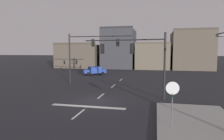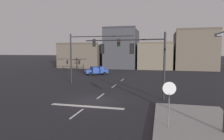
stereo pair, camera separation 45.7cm
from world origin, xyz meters
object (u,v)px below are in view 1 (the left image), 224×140
at_px(car_lot_nearside, 95,70).
at_px(stop_sign, 172,93).
at_px(signal_mast_near_side, 139,54).
at_px(signal_mast_far_side, 87,49).

bearing_deg(car_lot_nearside, stop_sign, -63.10).
relative_size(signal_mast_near_side, stop_sign, 2.90).
distance_m(stop_sign, car_lot_nearside, 28.16).
bearing_deg(signal_mast_far_side, signal_mast_near_side, -40.88).
bearing_deg(signal_mast_far_side, car_lot_nearside, 102.81).
bearing_deg(car_lot_nearside, signal_mast_far_side, -77.19).
xyz_separation_m(signal_mast_far_side, stop_sign, (10.24, -14.16, -2.77)).
bearing_deg(car_lot_nearside, signal_mast_near_side, -60.06).
relative_size(signal_mast_near_side, car_lot_nearside, 1.76).
distance_m(signal_mast_far_side, car_lot_nearside, 11.92).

